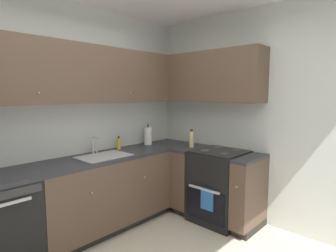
{
  "coord_description": "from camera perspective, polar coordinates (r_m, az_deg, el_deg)",
  "views": [
    {
      "loc": [
        -1.35,
        -1.43,
        1.62
      ],
      "look_at": [
        0.96,
        0.73,
        1.24
      ],
      "focal_mm": 29.36,
      "sensor_mm": 36.0,
      "label": 1
    }
  ],
  "objects": [
    {
      "name": "oil_bottle",
      "position": [
        3.75,
        4.9,
        -2.7
      ],
      "size": [
        0.07,
        0.07,
        0.24
      ],
      "color": "beige",
      "rests_on": "countertop_right"
    },
    {
      "name": "lower_cabinets_right",
      "position": [
        3.68,
        9.56,
        -12.17
      ],
      "size": [
        0.62,
        1.09,
        0.86
      ],
      "color": "brown",
      "rests_on": "ground_plane"
    },
    {
      "name": "upper_cabinets_right",
      "position": [
        3.76,
        7.5,
        9.97
      ],
      "size": [
        0.32,
        1.64,
        0.65
      ],
      "color": "brown"
    },
    {
      "name": "upper_cabinets_back",
      "position": [
        3.29,
        -17.43,
        10.2
      ],
      "size": [
        2.52,
        0.34,
        0.65
      ],
      "color": "brown"
    },
    {
      "name": "lower_cabinets_back",
      "position": [
        3.46,
        -13.03,
        -13.49
      ],
      "size": [
        1.64,
        0.62,
        0.86
      ],
      "color": "brown",
      "rests_on": "ground_plane"
    },
    {
      "name": "sink",
      "position": [
        3.3,
        -13.11,
        -6.86
      ],
      "size": [
        0.58,
        0.4,
        0.1
      ],
      "color": "#B7B7BC",
      "rests_on": "countertop_back"
    },
    {
      "name": "paper_towel_roll",
      "position": [
        3.95,
        -4.16,
        -2.04
      ],
      "size": [
        0.11,
        0.11,
        0.31
      ],
      "color": "white",
      "rests_on": "countertop_back"
    },
    {
      "name": "countertop_back",
      "position": [
        3.33,
        -13.24,
        -6.36
      ],
      "size": [
        2.84,
        0.6,
        0.03
      ],
      "primitive_type": "cube",
      "color": "#2D2D33",
      "rests_on": "lower_cabinets_back"
    },
    {
      "name": "soap_bottle",
      "position": [
        3.66,
        -10.18,
        -3.62
      ],
      "size": [
        0.05,
        0.05,
        0.17
      ],
      "color": "gold",
      "rests_on": "countertop_back"
    },
    {
      "name": "wall_right",
      "position": [
        3.55,
        19.14,
        1.63
      ],
      "size": [
        0.05,
        3.26,
        2.65
      ],
      "primitive_type": "cube",
      "color": "silver",
      "rests_on": "ground_plane"
    },
    {
      "name": "countertop_right",
      "position": [
        3.56,
        9.68,
        -5.43
      ],
      "size": [
        0.6,
        1.09,
        0.03
      ],
      "color": "#2D2D33",
      "rests_on": "lower_cabinets_right"
    },
    {
      "name": "wall_back",
      "position": [
        3.33,
        -22.82,
        1.17
      ],
      "size": [
        3.81,
        0.05,
        2.65
      ],
      "primitive_type": "cube",
      "color": "silver",
      "rests_on": "ground_plane"
    },
    {
      "name": "oven_range",
      "position": [
        3.65,
        10.66,
        -12.0
      ],
      "size": [
        0.68,
        0.62,
        1.04
      ],
      "color": "black",
      "rests_on": "ground_plane"
    },
    {
      "name": "faucet",
      "position": [
        3.44,
        -15.05,
        -3.48
      ],
      "size": [
        0.07,
        0.16,
        0.22
      ],
      "color": "silver",
      "rests_on": "countertop_back"
    }
  ]
}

